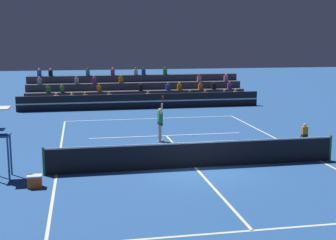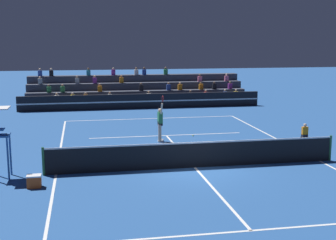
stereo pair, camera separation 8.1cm
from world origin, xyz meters
name	(u,v)px [view 1 (the left image)]	position (x,y,z in m)	size (l,w,h in m)	color
ground_plane	(195,167)	(0.00, 0.00, 0.00)	(120.00, 120.00, 0.00)	#285699
court_lines	(195,167)	(0.00, 0.00, 0.00)	(11.10, 23.90, 0.01)	white
tennis_net	(195,154)	(0.00, 0.00, 0.54)	(12.00, 0.10, 1.10)	#2D6B38
sponsor_banner_wall	(142,101)	(0.00, 16.40, 0.55)	(18.00, 0.26, 1.10)	black
bleacher_stand	(136,93)	(0.00, 19.57, 0.83)	(17.23, 3.80, 2.83)	#383D4C
ball_kid_courtside	(305,133)	(6.86, 4.12, 0.33)	(0.30, 0.36, 0.84)	black
tennis_player	(160,122)	(-0.58, 5.00, 0.99)	(0.33, 1.05, 2.47)	beige
tennis_ball	(193,136)	(1.38, 6.00, 0.03)	(0.07, 0.07, 0.07)	#C6DB33
equipment_cooler	(35,181)	(-6.17, -1.46, 0.23)	(0.50, 0.38, 0.45)	#D84C19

